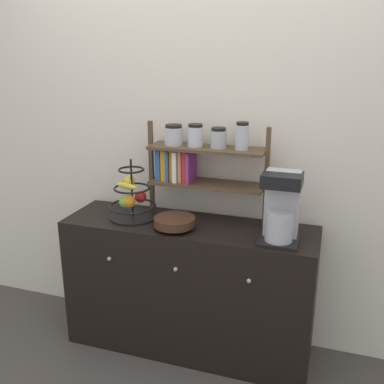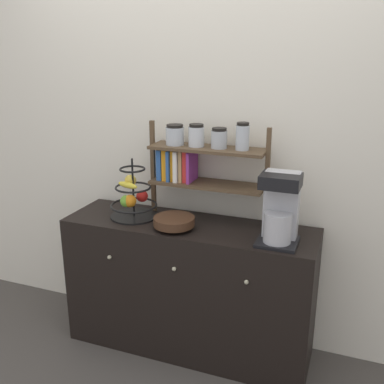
% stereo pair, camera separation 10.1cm
% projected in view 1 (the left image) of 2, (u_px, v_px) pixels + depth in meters
% --- Properties ---
extents(ground_plane, '(12.00, 12.00, 0.00)m').
position_uv_depth(ground_plane, '(177.00, 366.00, 2.65)').
color(ground_plane, '#47423D').
extents(wall_back, '(7.00, 0.05, 2.60)m').
position_uv_depth(wall_back, '(203.00, 134.00, 2.69)').
color(wall_back, silver).
rests_on(wall_back, ground_plane).
extents(sideboard, '(1.48, 0.45, 0.82)m').
position_uv_depth(sideboard, '(189.00, 287.00, 2.72)').
color(sideboard, black).
rests_on(sideboard, ground_plane).
extents(coffee_maker, '(0.21, 0.21, 0.38)m').
position_uv_depth(coffee_maker, '(281.00, 208.00, 2.32)').
color(coffee_maker, black).
rests_on(coffee_maker, sideboard).
extents(fruit_stand, '(0.28, 0.28, 0.36)m').
position_uv_depth(fruit_stand, '(132.00, 199.00, 2.67)').
color(fruit_stand, black).
rests_on(fruit_stand, sideboard).
extents(wooden_bowl, '(0.23, 0.23, 0.07)m').
position_uv_depth(wooden_bowl, '(174.00, 222.00, 2.52)').
color(wooden_bowl, '#422819').
rests_on(wooden_bowl, sideboard).
extents(shelf_hutch, '(0.72, 0.20, 0.59)m').
position_uv_depth(shelf_hutch, '(195.00, 158.00, 2.60)').
color(shelf_hutch, brown).
rests_on(shelf_hutch, sideboard).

